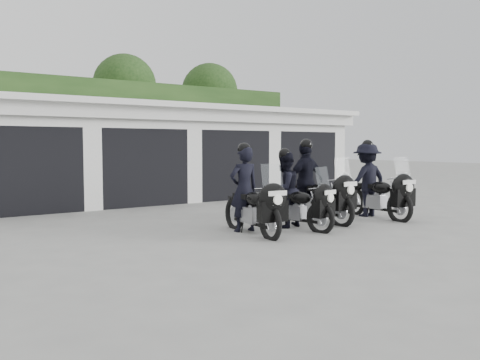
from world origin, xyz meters
TOP-DOWN VIEW (x-y plane):
  - ground at (0.00, 0.00)m, footprint 80.00×80.00m
  - garage_block at (-0.00, 8.06)m, footprint 16.40×6.80m
  - background_vegetation at (0.37, 12.92)m, footprint 20.00×3.90m
  - police_bike_a at (-0.23, 0.22)m, footprint 0.78×2.11m
  - police_bike_b at (0.82, 0.25)m, footprint 0.92×1.97m
  - police_bike_c at (1.86, 0.70)m, footprint 1.08×2.23m
  - police_bike_d at (3.52, 0.36)m, footprint 1.20×2.21m

SIDE VIEW (x-z plane):
  - ground at x=0.00m, z-range 0.00..0.00m
  - police_bike_b at x=0.82m, z-range -0.14..1.59m
  - police_bike_a at x=-0.23m, z-range -0.19..1.65m
  - police_bike_d at x=3.52m, z-range -0.14..1.78m
  - police_bike_c at x=1.86m, z-range -0.15..1.79m
  - garage_block at x=0.00m, z-range -0.06..2.90m
  - background_vegetation at x=0.37m, z-range -0.13..5.67m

